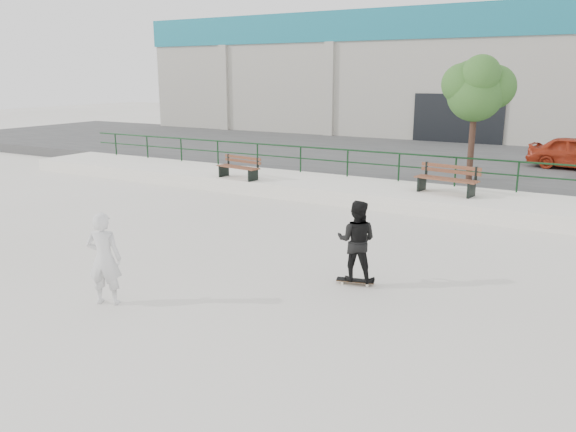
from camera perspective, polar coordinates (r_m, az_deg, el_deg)
The scene contains 11 objects.
ground at distance 11.98m, azimuth -10.55°, elevation -6.74°, with size 120.00×120.00×0.00m, color beige.
ledge at distance 19.84m, azimuth 7.17°, elevation 2.48°, with size 30.00×3.00×0.50m, color silver.
parking_strip at distance 27.79m, azimuth 13.88°, elevation 5.51°, with size 60.00×14.00×0.50m, color #3C3C3C.
railing at distance 20.86m, azimuth 8.61°, elevation 5.78°, with size 28.00×0.06×1.03m.
commercial_building at distance 41.16m, azimuth 19.71°, elevation 13.83°, with size 44.20×16.33×8.00m.
bench_left at distance 20.83m, azimuth -4.98°, elevation 4.94°, with size 1.85×0.81×0.82m.
bench_right at distance 18.76m, azimuth 15.87°, elevation 3.59°, with size 2.08×0.91×0.93m.
tree at distance 21.35m, azimuth 18.66°, elevation 12.31°, with size 2.48×2.21×4.41m.
skateboard at distance 11.80m, azimuth 6.85°, elevation -6.54°, with size 0.81×0.39×0.09m.
standing_skater at distance 11.52m, azimuth 6.98°, elevation -2.51°, with size 0.82×0.64×1.69m, color black.
seated_skater at distance 11.03m, azimuth -18.17°, elevation -4.14°, with size 0.65×0.43×1.79m, color silver.
Camera 1 is at (7.28, -8.52, 4.22)m, focal length 35.00 mm.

